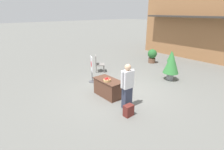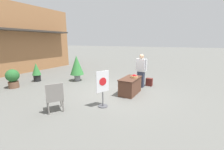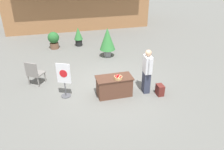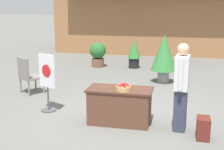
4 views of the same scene
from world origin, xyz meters
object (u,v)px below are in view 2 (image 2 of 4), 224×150
Objects in this scene: display_table at (130,86)px; person_visitor at (141,70)px; potted_plant_near_left at (36,71)px; apple_basket at (134,76)px; backpack at (149,82)px; patio_chair at (55,96)px; potted_plant_far_right at (13,78)px; potted_plant_near_right at (77,66)px; poster_board at (103,88)px.

person_visitor reaches higher than display_table.
apple_basket is at bearing -83.10° from potted_plant_near_left.
person_visitor is at bearing 141.64° from backpack.
potted_plant_near_left is at bearing -67.93° from person_visitor.
patio_chair is at bearing -17.37° from person_visitor.
display_table is at bearing 0.00° from person_visitor.
patio_chair is 1.05× the size of potted_plant_far_right.
poster_board is at bearing -125.97° from potted_plant_near_right.
poster_board is at bearing 166.82° from backpack.
backpack is at bearing -79.55° from patio_chair.
patio_chair is 4.22m from potted_plant_far_right.
potted_plant_far_right is (-2.73, 1.95, -0.38)m from potted_plant_near_right.
person_visitor reaches higher than potted_plant_near_left.
patio_chair is (-4.63, 2.04, 0.36)m from backpack.
potted_plant_near_left is at bearing 4.45° from potted_plant_far_right.
patio_chair is at bearing -148.86° from potted_plant_near_right.
apple_basket is at bearing 6.90° from person_visitor.
display_table is at bearing 104.18° from poster_board.
display_table is 3.87m from potted_plant_near_right.
potted_plant_near_right is at bearing 81.86° from apple_basket.
potted_plant_near_left is 1.45m from potted_plant_far_right.
display_table is 0.48m from apple_basket.
display_table is at bearing -70.17° from potted_plant_far_right.
person_visitor is 1.13× the size of potted_plant_near_right.
backpack is 0.31× the size of poster_board.
potted_plant_near_left is at bearing 110.18° from backpack.
person_visitor is at bearing 2.32° from apple_basket.
person_visitor is 1.29× the size of poster_board.
person_visitor reaches higher than potted_plant_far_right.
apple_basket is (0.11, -0.15, 0.44)m from display_table.
display_table is 5.87m from potted_plant_near_left.
potted_plant_near_right is 2.45m from potted_plant_near_left.
apple_basket is 1.15m from person_visitor.
display_table is at bearing 125.77° from apple_basket.
apple_basket is 0.23× the size of poster_board.
backpack is 4.40m from potted_plant_near_right.
potted_plant_near_right is 1.39× the size of potted_plant_near_left.
potted_plant_far_right is (-3.31, 5.82, -0.35)m from person_visitor.
potted_plant_near_right is (2.47, 3.40, 0.20)m from poster_board.
person_visitor is (1.15, 0.05, 0.08)m from apple_basket.
backpack is at bearing -76.36° from potted_plant_near_right.
person_visitor is 0.89m from backpack.
potted_plant_far_right reaches higher than apple_basket.
backpack is at bearing -58.68° from potted_plant_far_right.
poster_board is 5.36m from potted_plant_far_right.
person_visitor is 4.17× the size of backpack.
patio_chair is at bearing -118.75° from potted_plant_near_left.
potted_plant_near_right reaches higher than potted_plant_near_left.
apple_basket is at bearing 169.26° from backpack.
person_visitor is at bearing -81.40° from potted_plant_near_right.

